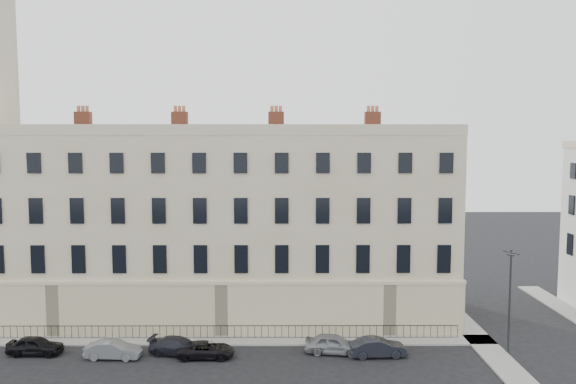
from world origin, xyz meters
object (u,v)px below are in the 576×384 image
(streetlamp, at_px, (510,297))
(car_e, at_px, (334,344))
(car_a, at_px, (35,345))
(car_f, at_px, (378,347))
(car_b, at_px, (113,350))
(car_c, at_px, (179,346))
(car_d, at_px, (206,350))

(streetlamp, bearing_deg, car_e, 155.34)
(car_a, height_order, car_f, car_f)
(car_a, distance_m, car_e, 20.45)
(car_b, bearing_deg, car_f, -86.16)
(car_b, height_order, car_e, car_e)
(streetlamp, bearing_deg, car_a, 156.22)
(car_a, xyz_separation_m, car_f, (23.39, -0.45, 0.00))
(car_e, bearing_deg, car_b, 101.15)
(car_e, relative_size, streetlamp, 0.54)
(streetlamp, bearing_deg, car_c, 156.22)
(car_d, distance_m, car_f, 11.64)
(car_b, relative_size, streetlamp, 0.51)
(car_a, relative_size, car_b, 1.01)
(car_a, xyz_separation_m, car_c, (9.82, -0.03, -0.04))
(car_a, xyz_separation_m, car_d, (11.76, -0.57, -0.10))
(car_f, bearing_deg, car_a, 84.03)
(car_b, distance_m, car_d, 6.21)
(car_a, height_order, car_e, car_e)
(car_d, relative_size, car_f, 1.00)
(car_b, relative_size, car_d, 0.95)
(car_b, distance_m, car_e, 14.93)
(car_b, xyz_separation_m, car_d, (6.21, 0.14, -0.07))
(car_b, relative_size, car_c, 0.91)
(car_b, relative_size, car_f, 0.95)
(car_c, height_order, car_e, car_e)
(streetlamp, bearing_deg, car_f, 158.70)
(car_e, bearing_deg, car_d, 102.54)
(car_b, distance_m, car_f, 17.85)
(car_c, relative_size, car_e, 1.03)
(car_c, bearing_deg, car_d, -95.77)
(car_b, height_order, car_c, car_b)
(car_d, bearing_deg, car_b, 90.60)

